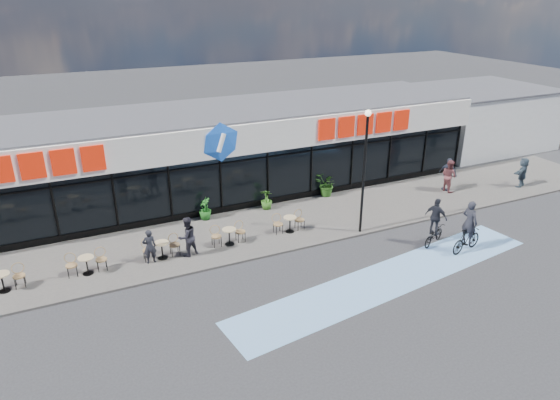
% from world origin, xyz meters
% --- Properties ---
extents(ground, '(120.00, 120.00, 0.00)m').
position_xyz_m(ground, '(0.00, 0.00, 0.00)').
color(ground, '#28282B').
rests_on(ground, ground).
extents(sidewalk, '(44.00, 5.00, 0.10)m').
position_xyz_m(sidewalk, '(0.00, 4.50, 0.05)').
color(sidewalk, '#534F4A').
rests_on(sidewalk, ground).
extents(bike_lane, '(14.17, 4.13, 0.01)m').
position_xyz_m(bike_lane, '(4.00, -1.50, 0.01)').
color(bike_lane, '#6D9DCF').
rests_on(bike_lane, ground).
extents(building, '(30.60, 6.57, 4.75)m').
position_xyz_m(building, '(-0.00, 9.93, 2.34)').
color(building, black).
rests_on(building, ground).
extents(neighbour_building, '(9.20, 7.20, 4.11)m').
position_xyz_m(neighbour_building, '(20.50, 11.00, 2.06)').
color(neighbour_building, white).
rests_on(neighbour_building, ground).
extents(lamp_post, '(0.28, 0.28, 5.65)m').
position_xyz_m(lamp_post, '(5.08, 2.30, 3.42)').
color(lamp_post, black).
rests_on(lamp_post, sidewalk).
extents(bistro_set_1, '(1.54, 0.62, 0.90)m').
position_xyz_m(bistro_set_1, '(-9.58, 3.69, 0.56)').
color(bistro_set_1, tan).
rests_on(bistro_set_1, sidewalk).
extents(bistro_set_2, '(1.54, 0.62, 0.90)m').
position_xyz_m(bistro_set_2, '(-6.66, 3.69, 0.56)').
color(bistro_set_2, tan).
rests_on(bistro_set_2, sidewalk).
extents(bistro_set_3, '(1.54, 0.62, 0.90)m').
position_xyz_m(bistro_set_3, '(-3.73, 3.69, 0.56)').
color(bistro_set_3, tan).
rests_on(bistro_set_3, sidewalk).
extents(bistro_set_4, '(1.54, 0.62, 0.90)m').
position_xyz_m(bistro_set_4, '(-0.81, 3.69, 0.56)').
color(bistro_set_4, tan).
rests_on(bistro_set_4, sidewalk).
extents(bistro_set_5, '(1.54, 0.62, 0.90)m').
position_xyz_m(bistro_set_5, '(2.12, 3.69, 0.56)').
color(bistro_set_5, tan).
rests_on(bistro_set_5, sidewalk).
extents(potted_plant_left, '(0.65, 0.65, 1.08)m').
position_xyz_m(potted_plant_left, '(-0.99, 6.58, 0.64)').
color(potted_plant_left, '#1A5819').
rests_on(potted_plant_left, sidewalk).
extents(potted_plant_mid, '(0.79, 0.79, 1.03)m').
position_xyz_m(potted_plant_mid, '(2.18, 6.46, 0.62)').
color(potted_plant_mid, '#33691E').
rests_on(potted_plant_mid, sidewalk).
extents(potted_plant_right, '(1.12, 0.98, 1.24)m').
position_xyz_m(potted_plant_right, '(5.75, 6.70, 0.72)').
color(potted_plant_right, '#275518').
rests_on(potted_plant_right, sidewalk).
extents(patron_left, '(0.54, 0.36, 1.47)m').
position_xyz_m(patron_left, '(-4.24, 3.45, 0.84)').
color(patron_left, black).
rests_on(patron_left, sidewalk).
extents(patron_right, '(1.01, 0.89, 1.73)m').
position_xyz_m(patron_right, '(-2.69, 3.41, 0.97)').
color(patron_right, '#222029').
rests_on(patron_right, sidewalk).
extents(pedestrian_a, '(0.72, 1.15, 1.82)m').
position_xyz_m(pedestrian_a, '(12.31, 4.71, 1.01)').
color(pedestrian_a, '#2C3344').
rests_on(pedestrian_a, sidewalk).
extents(pedestrian_b, '(0.71, 0.89, 1.79)m').
position_xyz_m(pedestrian_b, '(12.22, 4.51, 0.99)').
color(pedestrian_b, brown).
rests_on(pedestrian_b, sidewalk).
extents(pedestrian_c, '(1.64, 1.07, 1.69)m').
position_xyz_m(pedestrian_c, '(16.47, 3.33, 0.94)').
color(pedestrian_c, '#334350').
rests_on(pedestrian_c, sidewalk).
extents(cyclist_a, '(1.89, 0.87, 2.32)m').
position_xyz_m(cyclist_a, '(8.23, -1.04, 0.85)').
color(cyclist_a, black).
rests_on(cyclist_a, ground).
extents(cyclist_b, '(1.71, 1.19, 2.14)m').
position_xyz_m(cyclist_b, '(7.43, 0.08, 0.84)').
color(cyclist_b, black).
rests_on(cyclist_b, ground).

